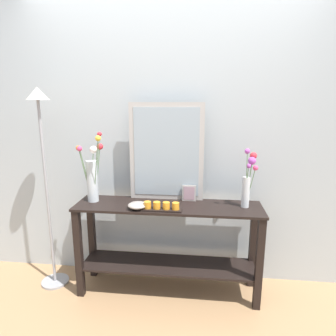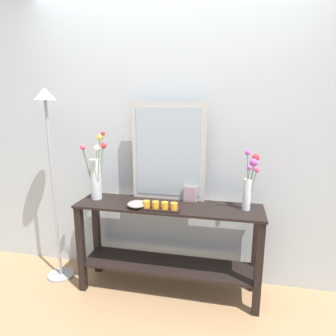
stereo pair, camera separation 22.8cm
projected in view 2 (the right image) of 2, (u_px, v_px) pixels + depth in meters
ground_plane at (168, 290)px, 2.57m from camera, size 7.00×6.00×0.02m
wall_back at (175, 133)px, 2.56m from camera, size 6.40×0.08×2.70m
console_table at (168, 238)px, 2.46m from camera, size 1.53×0.38×0.79m
mirror_leaning at (168, 152)px, 2.46m from camera, size 0.63×0.03×0.83m
tall_vase_left at (96, 173)px, 2.50m from camera, size 0.23×0.22×0.59m
vase_right at (249, 182)px, 2.25m from camera, size 0.12×0.19×0.49m
candle_tray at (160, 207)px, 2.28m from camera, size 0.32×0.09×0.07m
picture_frame_small at (190, 194)px, 2.46m from camera, size 0.12×0.01×0.14m
decorative_bowl at (137, 204)px, 2.33m from camera, size 0.16×0.16×0.05m
floor_lamp at (50, 155)px, 2.51m from camera, size 0.24×0.24×1.73m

